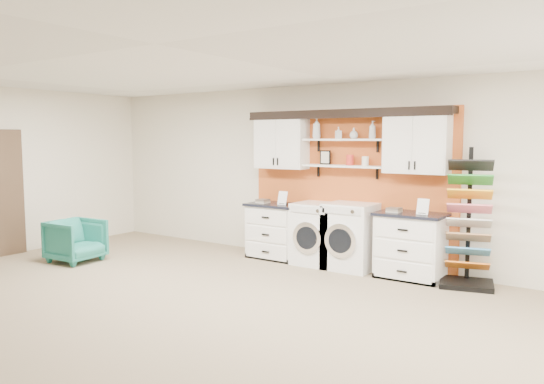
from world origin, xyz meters
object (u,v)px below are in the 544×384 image
Objects in this scene: base_cabinet_right at (411,246)px; armchair at (76,241)px; base_cabinet_left at (276,231)px; washer at (318,234)px; sample_rack at (468,244)px; dryer at (351,236)px.

base_cabinet_right is 5.15m from armchair.
base_cabinet_left is 0.96× the size of washer.
base_cabinet_right is at bearing 168.49° from sample_rack.
base_cabinet_right is at bearing -0.00° from base_cabinet_left.
washer is 1.30× the size of armchair.
dryer is (-0.92, -0.00, 0.04)m from base_cabinet_right.
sample_rack is 5.87m from armchair.
dryer reaches higher than base_cabinet_right.
sample_rack reaches higher than dryer.
dryer reaches higher than base_cabinet_left.
dryer reaches higher than armchair.
base_cabinet_right reaches higher than base_cabinet_left.
washer reaches higher than base_cabinet_right.
dryer is 0.54× the size of sample_rack.
dryer is at bearing 0.00° from washer.
dryer is 4.32m from armchair.
sample_rack is (3.02, 0.04, 0.12)m from base_cabinet_left.
armchair is at bearing -147.98° from washer.
washer is at bearing 166.72° from sample_rack.
sample_rack is 2.48× the size of armchair.
base_cabinet_right is 1.48m from washer.
base_cabinet_left is 2.26m from base_cabinet_right.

